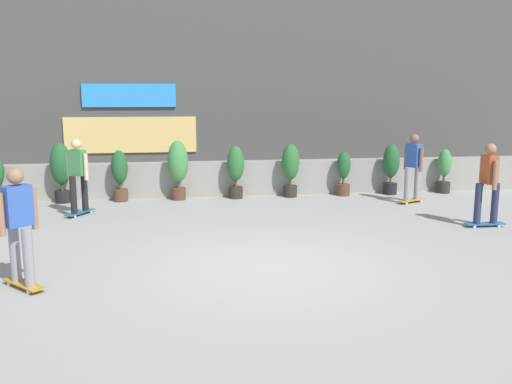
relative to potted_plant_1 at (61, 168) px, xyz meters
The scene contains 15 objects.
ground_plane 7.06m from the potted_plant_1, 52.36° to the right, with size 48.00×48.00×0.00m, color #9E9B96.
planter_wall 4.32m from the potted_plant_1, ahead, with size 18.00×0.40×0.90m, color gray.
building_backdrop 6.61m from the potted_plant_1, 46.13° to the left, with size 20.00×2.08×6.50m.
potted_plant_1 is the anchor object (origin of this frame).
potted_plant_2 1.41m from the potted_plant_1, ahead, with size 0.41×0.41×1.28m.
potted_plant_3 2.84m from the potted_plant_1, ahead, with size 0.51×0.51×1.50m.
potted_plant_4 4.31m from the potted_plant_1, ahead, with size 0.44×0.44×1.35m.
potted_plant_5 5.74m from the potted_plant_1, ahead, with size 0.46×0.46×1.39m.
potted_plant_6 7.17m from the potted_plant_1, ahead, with size 0.36×0.36×1.17m.
potted_plant_7 8.47m from the potted_plant_1, ahead, with size 0.44×0.44×1.34m.
potted_plant_8 9.98m from the potted_plant_1, ahead, with size 0.36×0.36×1.19m.
skater_mid_plaza 8.63m from the potted_plant_1, ahead, with size 0.81×0.53×1.70m.
skater_foreground 1.64m from the potted_plant_1, 65.70° to the right, with size 0.58×0.79×1.70m.
skater_by_wall_right 6.17m from the potted_plant_1, 83.22° to the right, with size 0.70×0.71×1.70m.
skater_far_left 9.76m from the potted_plant_1, 22.33° to the right, with size 0.80×0.56×1.70m.
Camera 1 is at (-1.32, -8.14, 2.69)m, focal length 38.03 mm.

